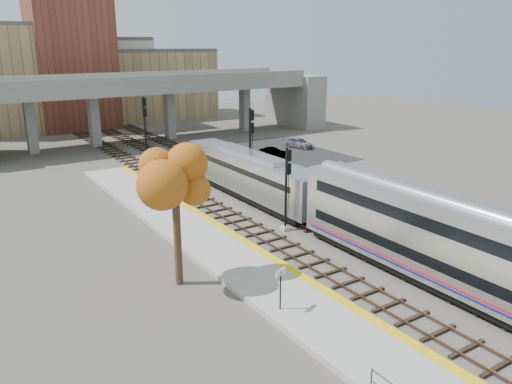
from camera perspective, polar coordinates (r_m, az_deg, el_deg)
ground at (r=35.17m, az=9.72°, el=-6.42°), size 160.00×160.00×0.00m
platform at (r=31.01m, az=-0.34°, el=-9.10°), size 4.50×60.00×0.35m
yellow_strip at (r=31.90m, az=2.56°, el=-7.99°), size 0.70×60.00×0.01m
tracks at (r=44.96m, az=-0.16°, el=-0.89°), size 10.70×95.00×0.25m
overpass at (r=74.14m, az=-11.44°, el=10.31°), size 54.00×12.00×9.50m
buildings_far at (r=93.30m, az=-18.74°, el=12.30°), size 43.00×21.00×20.60m
parking_lot at (r=64.48m, az=2.14°, el=4.48°), size 14.00×18.00×0.04m
locomotive at (r=45.08m, az=-0.68°, el=2.07°), size 3.02×19.05×4.10m
coach at (r=29.41m, az=23.76°, el=-6.51°), size 3.03×25.00×5.00m
signal_mast_near at (r=37.08m, az=3.50°, el=0.00°), size 0.60×0.64×6.38m
signal_mast_mid at (r=48.28m, az=-0.64°, el=5.13°), size 0.60×0.64×7.76m
signal_mast_far at (r=61.72m, az=-12.56°, el=7.15°), size 0.60×0.64×7.55m
station_sign at (r=25.97m, az=2.82°, el=-10.09°), size 0.85×0.39×2.27m
tree at (r=28.06m, az=-9.28°, el=1.34°), size 3.60×3.60×8.55m
car_a at (r=60.84m, az=0.46°, el=4.29°), size 1.71×3.35×1.09m
car_b at (r=61.90m, az=1.91°, el=4.54°), size 3.08×3.65×1.18m
car_c at (r=67.87m, az=4.91°, el=5.61°), size 2.49×4.61×1.27m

